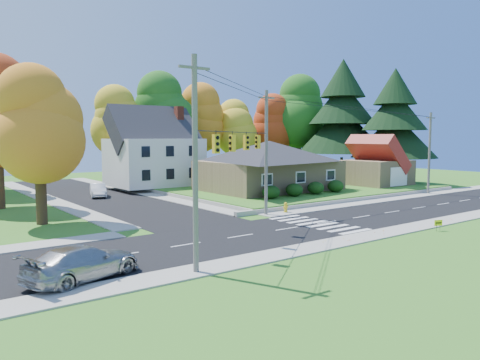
# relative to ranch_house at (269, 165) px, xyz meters

# --- Properties ---
(ground) EXTENTS (120.00, 120.00, 0.00)m
(ground) POSITION_rel_ranch_house_xyz_m (-8.00, -16.00, -3.27)
(ground) COLOR #3D7923
(road_main) EXTENTS (90.00, 8.00, 0.02)m
(road_main) POSITION_rel_ranch_house_xyz_m (-8.00, -16.00, -3.26)
(road_main) COLOR black
(road_main) RESTS_ON ground
(road_cross) EXTENTS (8.00, 44.00, 0.02)m
(road_cross) POSITION_rel_ranch_house_xyz_m (-16.00, 10.00, -3.25)
(road_cross) COLOR black
(road_cross) RESTS_ON ground
(sidewalk_north) EXTENTS (90.00, 2.00, 0.08)m
(sidewalk_north) POSITION_rel_ranch_house_xyz_m (-8.00, -11.00, -3.23)
(sidewalk_north) COLOR #9C9A90
(sidewalk_north) RESTS_ON ground
(sidewalk_south) EXTENTS (90.00, 2.00, 0.08)m
(sidewalk_south) POSITION_rel_ranch_house_xyz_m (-8.00, -21.00, -3.23)
(sidewalk_south) COLOR #9C9A90
(sidewalk_south) RESTS_ON ground
(lawn) EXTENTS (30.00, 30.00, 0.50)m
(lawn) POSITION_rel_ranch_house_xyz_m (5.00, 5.00, -3.02)
(lawn) COLOR #3D7923
(lawn) RESTS_ON ground
(ranch_house) EXTENTS (14.60, 10.60, 5.40)m
(ranch_house) POSITION_rel_ranch_house_xyz_m (0.00, 0.00, 0.00)
(ranch_house) COLOR tan
(ranch_house) RESTS_ON lawn
(colonial_house) EXTENTS (10.40, 8.40, 9.60)m
(colonial_house) POSITION_rel_ranch_house_xyz_m (-7.96, 12.00, 1.32)
(colonial_house) COLOR silver
(colonial_house) RESTS_ON lawn
(garage) EXTENTS (7.30, 6.30, 4.60)m
(garage) POSITION_rel_ranch_house_xyz_m (14.00, -4.01, -0.42)
(garage) COLOR tan
(garage) RESTS_ON lawn
(hedge_row) EXTENTS (10.70, 1.70, 1.27)m
(hedge_row) POSITION_rel_ranch_house_xyz_m (-0.50, -6.20, -2.13)
(hedge_row) COLOR #163A10
(hedge_row) RESTS_ON lawn
(traffic_infrastructure) EXTENTS (38.10, 10.66, 10.00)m
(traffic_infrastructure) POSITION_rel_ranch_house_xyz_m (-8.15, -14.65, 1.88)
(traffic_infrastructure) COLOR #666059
(traffic_infrastructure) RESTS_ON ground
(tree_lot_0) EXTENTS (6.72, 6.72, 12.51)m
(tree_lot_0) POSITION_rel_ranch_house_xyz_m (-10.00, 18.00, 5.04)
(tree_lot_0) COLOR #3F2A19
(tree_lot_0) RESTS_ON lawn
(tree_lot_1) EXTENTS (7.84, 7.84, 14.60)m
(tree_lot_1) POSITION_rel_ranch_house_xyz_m (-4.00, 17.00, 6.35)
(tree_lot_1) COLOR #3F2A19
(tree_lot_1) RESTS_ON lawn
(tree_lot_2) EXTENTS (7.28, 7.28, 13.56)m
(tree_lot_2) POSITION_rel_ranch_house_xyz_m (2.00, 18.00, 5.70)
(tree_lot_2) COLOR #3F2A19
(tree_lot_2) RESTS_ON lawn
(tree_lot_3) EXTENTS (6.16, 6.16, 11.47)m
(tree_lot_3) POSITION_rel_ranch_house_xyz_m (8.00, 17.00, 4.39)
(tree_lot_3) COLOR #3F2A19
(tree_lot_3) RESTS_ON lawn
(tree_lot_4) EXTENTS (6.72, 6.72, 12.51)m
(tree_lot_4) POSITION_rel_ranch_house_xyz_m (14.00, 16.00, 5.04)
(tree_lot_4) COLOR #3F2A19
(tree_lot_4) RESTS_ON lawn
(tree_lot_5) EXTENTS (8.40, 8.40, 15.64)m
(tree_lot_5) POSITION_rel_ranch_house_xyz_m (18.00, 14.00, 7.00)
(tree_lot_5) COLOR #3F2A19
(tree_lot_5) RESTS_ON lawn
(conifer_east_a) EXTENTS (12.80, 12.80, 16.96)m
(conifer_east_a) POSITION_rel_ranch_house_xyz_m (19.00, 6.00, 6.12)
(conifer_east_a) COLOR #3F2A19
(conifer_east_a) RESTS_ON lawn
(conifer_east_b) EXTENTS (11.20, 11.20, 14.84)m
(conifer_east_b) POSITION_rel_ranch_house_xyz_m (20.00, -2.00, 5.01)
(conifer_east_b) COLOR #3F2A19
(conifer_east_b) RESTS_ON lawn
(tree_west_0) EXTENTS (6.16, 6.16, 11.47)m
(tree_west_0) POSITION_rel_ranch_house_xyz_m (-25.00, -4.00, 3.89)
(tree_west_0) COLOR #3F2A19
(tree_west_0) RESTS_ON ground
(silver_sedan) EXTENTS (5.77, 3.73, 1.55)m
(silver_sedan) POSITION_rel_ranch_house_xyz_m (-27.06, -19.11, -2.47)
(silver_sedan) COLOR #A1A1A1
(silver_sedan) RESTS_ON road_main
(white_car) EXTENTS (2.63, 4.50, 1.40)m
(white_car) POSITION_rel_ranch_house_xyz_m (-16.21, 8.69, -2.54)
(white_car) COLOR white
(white_car) RESTS_ON road_cross
(fire_hydrant) EXTENTS (0.52, 0.41, 0.92)m
(fire_hydrant) POSITION_rel_ranch_house_xyz_m (-7.48, -10.94, -2.83)
(fire_hydrant) COLOR gold
(fire_hydrant) RESTS_ON ground
(yard_sign) EXTENTS (0.56, 0.26, 0.75)m
(yard_sign) POSITION_rel_ranch_house_xyz_m (-4.31, -22.64, -2.73)
(yard_sign) COLOR black
(yard_sign) RESTS_ON ground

